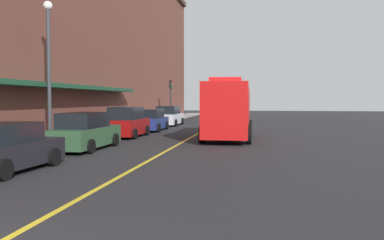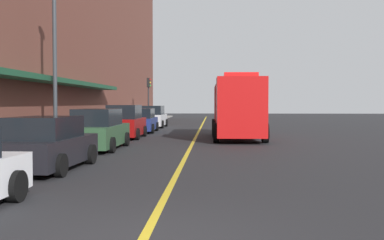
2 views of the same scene
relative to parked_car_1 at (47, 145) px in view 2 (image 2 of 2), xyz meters
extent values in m
plane|color=#232326|center=(3.92, 18.33, -0.75)|extent=(112.00, 112.00, 0.00)
cube|color=gray|center=(-2.28, 18.33, -0.67)|extent=(2.40, 70.00, 0.15)
cube|color=gold|center=(3.92, 18.33, -0.74)|extent=(0.16, 70.00, 0.01)
cube|color=brown|center=(-9.19, 17.33, 7.83)|extent=(11.43, 64.00, 17.16)
cube|color=#19472D|center=(-2.93, 9.33, 2.35)|extent=(1.20, 22.40, 0.24)
cylinder|color=black|center=(1.00, -4.30, -0.43)|extent=(0.24, 0.65, 0.64)
cube|color=black|center=(0.00, 0.06, -0.18)|extent=(1.95, 4.31, 0.78)
cube|color=black|center=(-0.01, -0.15, 0.52)|extent=(1.70, 2.40, 0.64)
cylinder|color=black|center=(-0.85, 1.41, -0.43)|extent=(0.24, 0.65, 0.64)
cylinder|color=black|center=(0.96, 1.34, -0.43)|extent=(0.24, 0.65, 0.64)
cylinder|color=black|center=(0.86, -1.29, -0.43)|extent=(0.24, 0.65, 0.64)
cube|color=#2D5133|center=(0.03, 6.00, -0.14)|extent=(1.76, 4.71, 0.86)
cube|color=black|center=(0.03, 5.77, 0.64)|extent=(1.58, 2.59, 0.70)
cylinder|color=black|center=(-0.84, 7.47, -0.43)|extent=(0.22, 0.64, 0.64)
cylinder|color=black|center=(0.92, 7.46, -0.43)|extent=(0.22, 0.64, 0.64)
cylinder|color=black|center=(-0.85, 4.55, -0.43)|extent=(0.22, 0.64, 0.64)
cylinder|color=black|center=(0.91, 4.54, -0.43)|extent=(0.22, 0.64, 0.64)
cube|color=maroon|center=(-0.06, 12.20, -0.10)|extent=(1.78, 4.15, 0.94)
cube|color=black|center=(-0.06, 11.99, 0.75)|extent=(1.61, 2.28, 0.77)
cylinder|color=black|center=(-0.97, 13.49, -0.43)|extent=(0.22, 0.64, 0.64)
cylinder|color=black|center=(0.84, 13.49, -0.43)|extent=(0.22, 0.64, 0.64)
cylinder|color=black|center=(-0.97, 10.92, -0.43)|extent=(0.22, 0.64, 0.64)
cylinder|color=black|center=(0.84, 10.92, -0.43)|extent=(0.22, 0.64, 0.64)
cube|color=navy|center=(-0.01, 17.48, -0.17)|extent=(1.95, 4.63, 0.80)
cube|color=black|center=(-0.01, 17.25, 0.55)|extent=(1.72, 2.56, 0.65)
cylinder|color=black|center=(-0.98, 18.88, -0.43)|extent=(0.23, 0.64, 0.64)
cylinder|color=black|center=(0.89, 18.92, -0.43)|extent=(0.23, 0.64, 0.64)
cylinder|color=black|center=(-0.92, 16.04, -0.43)|extent=(0.23, 0.64, 0.64)
cylinder|color=black|center=(0.95, 16.08, -0.43)|extent=(0.23, 0.64, 0.64)
cube|color=silver|center=(-0.02, 23.70, -0.13)|extent=(1.86, 4.69, 0.88)
cube|color=black|center=(-0.02, 23.46, 0.67)|extent=(1.67, 2.59, 0.72)
cylinder|color=black|center=(-0.95, 25.16, -0.43)|extent=(0.22, 0.64, 0.64)
cylinder|color=black|center=(0.92, 25.15, -0.43)|extent=(0.22, 0.64, 0.64)
cylinder|color=black|center=(-0.96, 22.25, -0.43)|extent=(0.22, 0.64, 0.64)
cylinder|color=black|center=(0.90, 22.24, -0.43)|extent=(0.22, 0.64, 0.64)
cube|color=red|center=(6.31, 9.33, 1.03)|extent=(2.44, 2.31, 2.96)
cube|color=red|center=(6.25, 13.55, 0.91)|extent=(2.49, 5.55, 2.73)
cube|color=red|center=(6.31, 9.33, 2.63)|extent=(1.70, 0.62, 0.24)
cylinder|color=black|center=(7.53, 9.42, -0.25)|extent=(0.31, 1.00, 1.00)
cylinder|color=black|center=(5.09, 9.39, -0.25)|extent=(0.31, 1.00, 1.00)
cylinder|color=black|center=(7.48, 12.87, -0.25)|extent=(0.31, 1.00, 1.00)
cylinder|color=black|center=(5.04, 12.84, -0.25)|extent=(0.31, 1.00, 1.00)
cylinder|color=black|center=(7.45, 15.11, -0.25)|extent=(0.31, 1.00, 1.00)
cylinder|color=black|center=(5.01, 15.07, -0.25)|extent=(0.31, 1.00, 1.00)
cylinder|color=#4C4C51|center=(-1.43, 2.25, -0.07)|extent=(0.07, 0.07, 1.05)
cube|color=black|center=(-1.43, 2.25, 0.59)|extent=(0.14, 0.18, 0.28)
cylinder|color=#4C4C51|center=(-1.43, 18.53, -0.07)|extent=(0.07, 0.07, 1.05)
cube|color=black|center=(-1.43, 18.53, 0.59)|extent=(0.14, 0.18, 0.28)
cylinder|color=#33383D|center=(-2.03, 6.44, 2.65)|extent=(0.18, 0.18, 6.50)
cylinder|color=#232326|center=(-1.38, 30.49, 1.10)|extent=(0.14, 0.14, 3.40)
cube|color=black|center=(-1.38, 30.49, 3.25)|extent=(0.28, 0.36, 0.90)
sphere|color=red|center=(-1.22, 30.49, 3.55)|extent=(0.16, 0.16, 0.16)
sphere|color=gold|center=(-1.22, 30.49, 3.25)|extent=(0.16, 0.16, 0.16)
sphere|color=green|center=(-1.22, 30.49, 2.95)|extent=(0.16, 0.16, 0.16)
camera|label=1|loc=(8.08, -11.56, 1.58)|focal=37.25mm
camera|label=2|loc=(4.93, -13.03, 1.23)|focal=41.97mm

